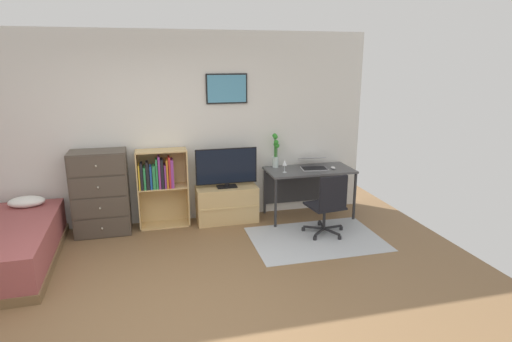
# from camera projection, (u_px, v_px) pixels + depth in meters

# --- Properties ---
(ground_plane) EXTENTS (7.20, 7.20, 0.00)m
(ground_plane) POSITION_uv_depth(u_px,v_px,m) (175.00, 312.00, 3.97)
(ground_plane) COLOR brown
(wall_back_with_posters) EXTENTS (6.12, 0.09, 2.70)m
(wall_back_with_posters) POSITION_uv_depth(u_px,v_px,m) (160.00, 130.00, 5.90)
(wall_back_with_posters) COLOR silver
(wall_back_with_posters) RESTS_ON ground_plane
(area_rug) EXTENTS (1.70, 1.20, 0.01)m
(area_rug) POSITION_uv_depth(u_px,v_px,m) (316.00, 239.00, 5.58)
(area_rug) COLOR #B2B7BC
(area_rug) RESTS_ON ground_plane
(dresser) EXTENTS (0.73, 0.46, 1.15)m
(dresser) POSITION_uv_depth(u_px,v_px,m) (101.00, 193.00, 5.65)
(dresser) COLOR #4C4238
(dresser) RESTS_ON ground_plane
(bookshelf) EXTENTS (0.69, 0.30, 1.10)m
(bookshelf) POSITION_uv_depth(u_px,v_px,m) (160.00, 181.00, 5.87)
(bookshelf) COLOR tan
(bookshelf) RESTS_ON ground_plane
(tv_stand) EXTENTS (0.88, 0.41, 0.52)m
(tv_stand) POSITION_uv_depth(u_px,v_px,m) (227.00, 204.00, 6.15)
(tv_stand) COLOR tan
(tv_stand) RESTS_ON ground_plane
(television) EXTENTS (0.88, 0.16, 0.57)m
(television) POSITION_uv_depth(u_px,v_px,m) (226.00, 168.00, 5.98)
(television) COLOR black
(television) RESTS_ON tv_stand
(desk) EXTENTS (1.27, 0.63, 0.74)m
(desk) POSITION_uv_depth(u_px,v_px,m) (307.00, 176.00, 6.32)
(desk) COLOR #4C4C4F
(desk) RESTS_ON ground_plane
(office_chair) EXTENTS (0.57, 0.58, 0.86)m
(office_chair) POSITION_uv_depth(u_px,v_px,m) (328.00, 203.00, 5.58)
(office_chair) COLOR #232326
(office_chair) RESTS_ON ground_plane
(laptop) EXTENTS (0.43, 0.45, 0.17)m
(laptop) POSITION_uv_depth(u_px,v_px,m) (313.00, 164.00, 6.27)
(laptop) COLOR #B7B7BC
(laptop) RESTS_ON desk
(computer_mouse) EXTENTS (0.06, 0.10, 0.03)m
(computer_mouse) POSITION_uv_depth(u_px,v_px,m) (333.00, 168.00, 6.22)
(computer_mouse) COLOR silver
(computer_mouse) RESTS_ON desk
(bamboo_vase) EXTENTS (0.11, 0.10, 0.51)m
(bamboo_vase) POSITION_uv_depth(u_px,v_px,m) (276.00, 150.00, 6.24)
(bamboo_vase) COLOR silver
(bamboo_vase) RESTS_ON desk
(wine_glass) EXTENTS (0.07, 0.07, 0.18)m
(wine_glass) POSITION_uv_depth(u_px,v_px,m) (285.00, 163.00, 6.00)
(wine_glass) COLOR silver
(wine_glass) RESTS_ON desk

